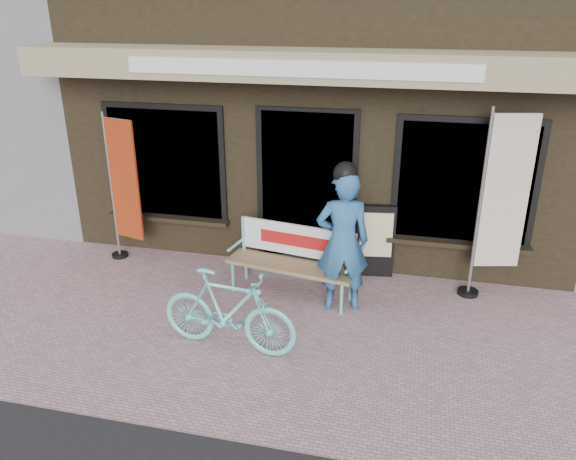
% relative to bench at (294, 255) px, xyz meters
% --- Properties ---
extents(ground, '(70.00, 70.00, 0.00)m').
position_rel_bench_xyz_m(ground, '(-0.01, -1.18, -0.52)').
color(ground, '#B78B94').
rests_on(ground, ground).
extents(storefront, '(7.00, 6.77, 6.00)m').
position_rel_bench_xyz_m(storefront, '(-0.01, 3.78, 2.47)').
color(storefront, black).
rests_on(storefront, ground).
extents(bench, '(1.67, 0.68, 0.88)m').
position_rel_bench_xyz_m(bench, '(0.00, 0.00, 0.00)').
color(bench, '#6DD6D3').
rests_on(bench, ground).
extents(person, '(0.71, 0.56, 1.82)m').
position_rel_bench_xyz_m(person, '(0.64, -0.23, 0.38)').
color(person, '#2A6293').
rests_on(person, ground).
extents(bicycle, '(1.55, 0.58, 0.91)m').
position_rel_bench_xyz_m(bicycle, '(-0.39, -1.37, -0.06)').
color(bicycle, '#6DD6D3').
rests_on(bicycle, ground).
extents(nobori_red, '(0.62, 0.29, 2.10)m').
position_rel_bench_xyz_m(nobori_red, '(-2.49, 0.41, 0.57)').
color(nobori_red, gray).
rests_on(nobori_red, ground).
extents(nobori_cream, '(0.70, 0.31, 2.37)m').
position_rel_bench_xyz_m(nobori_cream, '(2.40, 0.51, 0.70)').
color(nobori_cream, gray).
rests_on(nobori_cream, ground).
extents(menu_stand, '(0.51, 0.18, 1.00)m').
position_rel_bench_xyz_m(menu_stand, '(0.95, 0.71, -0.00)').
color(menu_stand, black).
rests_on(menu_stand, ground).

